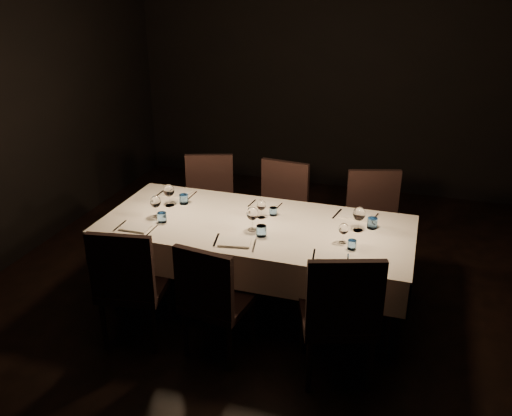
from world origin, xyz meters
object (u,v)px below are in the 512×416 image
(dining_table, at_px, (256,232))
(chair_far_right, at_px, (374,221))
(chair_far_left, at_px, (209,201))
(chair_near_left, at_px, (130,282))
(chair_far_center, at_px, (280,209))
(chair_near_center, at_px, (212,296))
(chair_near_right, at_px, (340,313))

(dining_table, bearing_deg, chair_far_right, 42.76)
(chair_far_left, bearing_deg, chair_near_left, -108.34)
(chair_far_left, bearing_deg, chair_far_center, -18.16)
(chair_near_center, bearing_deg, dining_table, -88.48)
(chair_near_left, height_order, chair_far_center, chair_far_center)
(chair_far_left, relative_size, chair_far_center, 0.99)
(chair_near_left, xyz_separation_m, chair_far_center, (0.71, 1.61, 0.00))
(chair_far_left, distance_m, chair_far_right, 1.62)
(dining_table, bearing_deg, chair_far_center, 91.16)
(chair_near_right, height_order, chair_far_right, chair_near_right)
(chair_near_left, xyz_separation_m, chair_far_right, (1.61, 1.60, 0.01))
(dining_table, xyz_separation_m, chair_near_right, (0.83, -0.75, -0.13))
(chair_near_left, bearing_deg, chair_near_center, 173.59)
(dining_table, distance_m, chair_far_right, 1.20)
(chair_near_center, relative_size, chair_near_right, 0.91)
(dining_table, xyz_separation_m, chair_far_left, (-0.74, 0.81, -0.15))
(dining_table, distance_m, chair_near_left, 1.09)
(chair_near_left, relative_size, chair_near_center, 1.05)
(chair_near_left, bearing_deg, dining_table, -141.97)
(dining_table, relative_size, chair_near_center, 2.70)
(chair_near_left, relative_size, chair_far_center, 0.99)
(chair_far_center, bearing_deg, chair_far_left, -172.96)
(chair_near_center, distance_m, chair_far_center, 1.58)
(chair_near_center, relative_size, chair_far_center, 0.94)
(chair_near_right, bearing_deg, chair_far_right, -110.36)
(chair_near_center, bearing_deg, chair_near_left, 10.87)
(chair_near_right, xyz_separation_m, chair_far_left, (-1.57, 1.55, -0.02))
(chair_near_right, bearing_deg, chair_near_left, -16.90)
(chair_near_left, bearing_deg, chair_far_center, -123.28)
(chair_far_left, xyz_separation_m, chair_far_right, (1.62, 0.00, 0.01))
(chair_far_left, bearing_deg, chair_near_right, -63.52)
(chair_near_center, height_order, chair_far_right, chair_far_right)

